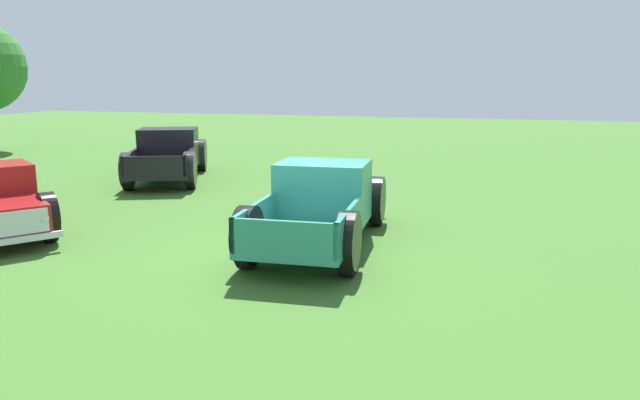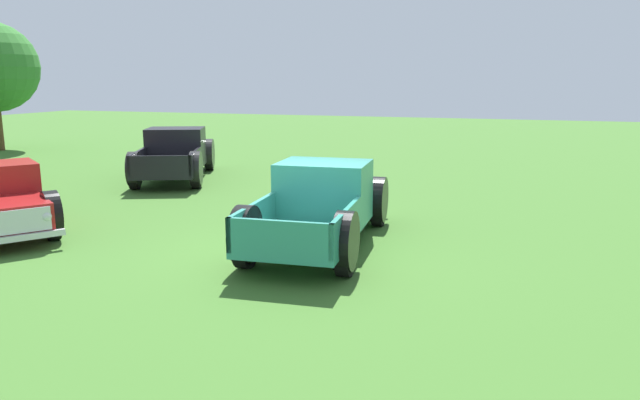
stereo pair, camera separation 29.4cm
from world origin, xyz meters
name	(u,v)px [view 2 (the right image)]	position (x,y,z in m)	size (l,w,h in m)	color
ground_plane	(298,253)	(0.00, 0.00, 0.00)	(80.00, 80.00, 0.00)	#3D6B28
pickup_truck_foreground	(325,203)	(1.10, -0.18, 0.77)	(5.38, 2.37, 1.61)	#2D8475
pickup_truck_behind_right	(177,154)	(6.96, 6.86, 0.78)	(5.67, 3.80, 1.64)	black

